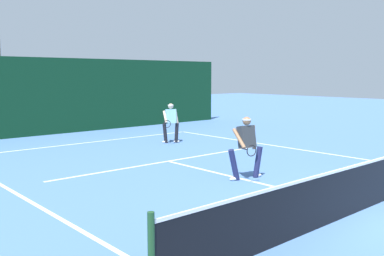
% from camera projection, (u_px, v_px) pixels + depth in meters
% --- Properties ---
extents(ground_plane, '(80.00, 80.00, 0.00)m').
position_uv_depth(ground_plane, '(365.00, 209.00, 8.80)').
color(ground_plane, '#4B75B3').
extents(court_line_baseline_far, '(9.88, 0.10, 0.01)m').
position_uv_depth(court_line_baseline_far, '(90.00, 142.00, 17.43)').
color(court_line_baseline_far, white).
rests_on(court_line_baseline_far, ground_plane).
extents(court_line_service, '(8.06, 0.10, 0.01)m').
position_uv_depth(court_line_service, '(168.00, 161.00, 13.63)').
color(court_line_service, white).
rests_on(court_line_service, ground_plane).
extents(court_line_centre, '(0.10, 6.40, 0.01)m').
position_uv_depth(court_line_centre, '(247.00, 180.00, 11.18)').
color(court_line_centre, white).
rests_on(court_line_centre, ground_plane).
extents(tennis_net, '(10.83, 0.09, 1.09)m').
position_uv_depth(tennis_net, '(367.00, 184.00, 8.74)').
color(tennis_net, '#1E4723').
rests_on(tennis_net, ground_plane).
extents(player_near, '(1.09, 0.88, 1.64)m').
position_uv_depth(player_near, '(246.00, 145.00, 11.22)').
color(player_near, '#1E234C').
rests_on(player_near, ground_plane).
extents(player_far, '(1.00, 0.83, 1.58)m').
position_uv_depth(player_far, '(171.00, 121.00, 17.24)').
color(player_far, black).
rests_on(player_far, ground_plane).
extents(tennis_ball, '(0.07, 0.07, 0.07)m').
position_uv_depth(tennis_ball, '(265.00, 192.00, 9.95)').
color(tennis_ball, '#D1E033').
rests_on(tennis_ball, ground_plane).
extents(back_fence_windscreen, '(19.87, 0.12, 3.49)m').
position_uv_depth(back_fence_windscreen, '(53.00, 96.00, 19.68)').
color(back_fence_windscreen, '#0C341D').
rests_on(back_fence_windscreen, ground_plane).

